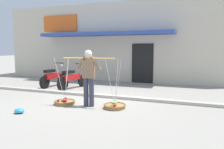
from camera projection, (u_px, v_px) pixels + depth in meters
ground_plane at (91, 101)px, 7.27m from camera, size 90.00×90.00×0.00m
sidewalk_curb at (100, 96)px, 7.91m from camera, size 20.00×0.24×0.10m
fruit_vendor at (89, 74)px, 6.53m from camera, size 1.63×0.23×1.70m
fruit_basket_left_side at (115, 106)px, 6.40m from camera, size 0.66×0.66×1.45m
fruit_basket_right_side at (65, 102)px, 6.86m from camera, size 0.66×0.66×1.45m
motorcycle_nearest_shop at (53, 77)px, 10.04m from camera, size 0.54×1.82×1.09m
motorcycle_second_in_row at (73, 78)px, 9.54m from camera, size 0.61×1.79×1.09m
storefront_building at (122, 43)px, 14.06m from camera, size 13.00×6.00×4.20m
plastic_litter_bag at (19, 111)px, 5.89m from camera, size 0.28×0.22×0.14m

